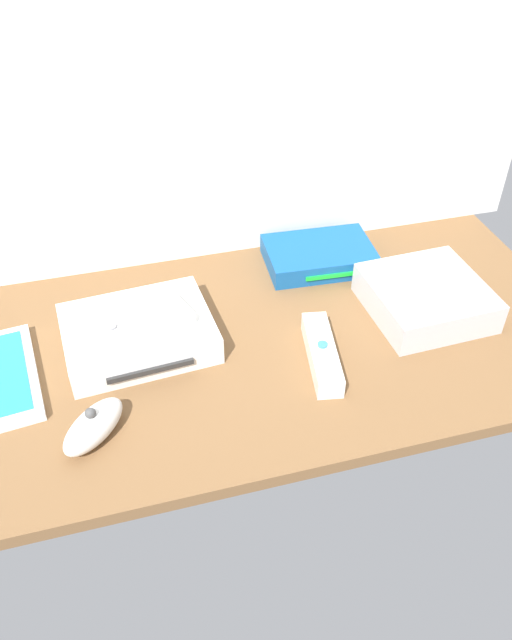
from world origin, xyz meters
TOP-DOWN VIEW (x-y plane):
  - ground_plane at (0.00, 0.00)cm, footprint 100.00×48.00cm
  - back_wall at (0.00, 24.60)cm, footprint 110.00×1.20cm
  - game_console at (-16.68, 3.65)cm, footprint 22.19×17.75cm
  - mini_computer at (27.18, -0.47)cm, footprint 17.67×17.67cm
  - network_router at (15.61, 16.35)cm, footprint 18.68×13.15cm
  - remote_wand at (7.83, -6.68)cm, footprint 6.07×15.20cm
  - remote_nunchuk at (-24.24, -12.18)cm, footprint 10.12×10.25cm
  - remote_classic_pad at (-16.70, 2.31)cm, footprint 16.21×12.22cm

SIDE VIEW (x-z plane):
  - ground_plane at x=0.00cm, z-range -2.00..0.00cm
  - remote_wand at x=7.83cm, z-range -0.19..3.21cm
  - network_router at x=15.61cm, z-range 0.00..3.40cm
  - remote_nunchuk at x=-24.24cm, z-range -0.51..4.59cm
  - game_console at x=-16.68cm, z-range 0.00..4.40cm
  - mini_computer at x=27.18cm, z-range -0.01..5.29cm
  - remote_classic_pad at x=-16.70cm, z-range 4.21..6.61cm
  - back_wall at x=0.00cm, z-range 0.00..64.00cm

